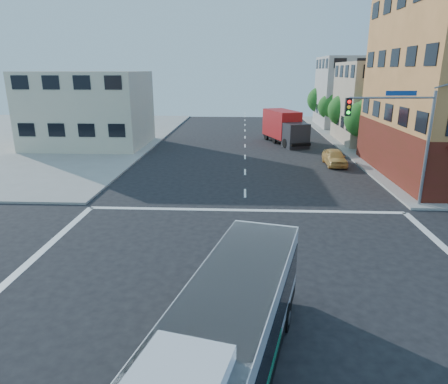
{
  "coord_description": "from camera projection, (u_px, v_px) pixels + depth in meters",
  "views": [
    {
      "loc": [
        -0.13,
        -13.26,
        8.1
      ],
      "look_at": [
        -1.06,
        5.12,
        2.48
      ],
      "focal_mm": 32.0,
      "sensor_mm": 36.0,
      "label": 1
    }
  ],
  "objects": [
    {
      "name": "ground",
      "position": [
        245.0,
        295.0,
        15.03
      ],
      "size": [
        120.0,
        120.0,
        0.0
      ],
      "primitive_type": "plane",
      "color": "black",
      "rests_on": "ground"
    },
    {
      "name": "building_east_near",
      "position": [
        395.0,
        103.0,
        45.35
      ],
      "size": [
        12.06,
        10.06,
        9.0
      ],
      "color": "tan",
      "rests_on": "ground"
    },
    {
      "name": "building_east_far",
      "position": [
        361.0,
        92.0,
        58.58
      ],
      "size": [
        12.06,
        10.06,
        10.0
      ],
      "color": "#A6A5A0",
      "rests_on": "ground"
    },
    {
      "name": "building_west",
      "position": [
        89.0,
        110.0,
        43.31
      ],
      "size": [
        12.06,
        10.06,
        8.0
      ],
      "color": "beige",
      "rests_on": "ground"
    },
    {
      "name": "signal_mast_ne",
      "position": [
        402.0,
        126.0,
        23.28
      ],
      "size": [
        7.91,
        1.13,
        8.07
      ],
      "color": "gray",
      "rests_on": "ground"
    },
    {
      "name": "street_tree_a",
      "position": [
        364.0,
        117.0,
        40.08
      ],
      "size": [
        3.6,
        3.6,
        5.53
      ],
      "color": "#392814",
      "rests_on": "ground"
    },
    {
      "name": "street_tree_b",
      "position": [
        345.0,
        108.0,
        47.67
      ],
      "size": [
        3.8,
        3.8,
        5.79
      ],
      "color": "#392814",
      "rests_on": "ground"
    },
    {
      "name": "street_tree_c",
      "position": [
        331.0,
        105.0,
        55.4
      ],
      "size": [
        3.4,
        3.4,
        5.29
      ],
      "color": "#392814",
      "rests_on": "ground"
    },
    {
      "name": "street_tree_d",
      "position": [
        321.0,
        98.0,
        62.92
      ],
      "size": [
        4.0,
        4.0,
        6.03
      ],
      "color": "#392814",
      "rests_on": "ground"
    },
    {
      "name": "transit_bus",
      "position": [
        222.0,
        352.0,
        9.68
      ],
      "size": [
        4.83,
        11.03,
        3.19
      ],
      "rotation": [
        0.0,
        0.0,
        -0.24
      ],
      "color": "black",
      "rests_on": "ground"
    },
    {
      "name": "box_truck",
      "position": [
        285.0,
        128.0,
        45.65
      ],
      "size": [
        4.86,
        8.5,
        3.68
      ],
      "rotation": [
        0.0,
        0.0,
        0.33
      ],
      "color": "#26262B",
      "rests_on": "ground"
    },
    {
      "name": "parked_car",
      "position": [
        335.0,
        157.0,
        35.4
      ],
      "size": [
        1.71,
        4.17,
        1.41
      ],
      "primitive_type": "imported",
      "rotation": [
        0.0,
        0.0,
        0.01
      ],
      "color": "#E0AE55",
      "rests_on": "ground"
    }
  ]
}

